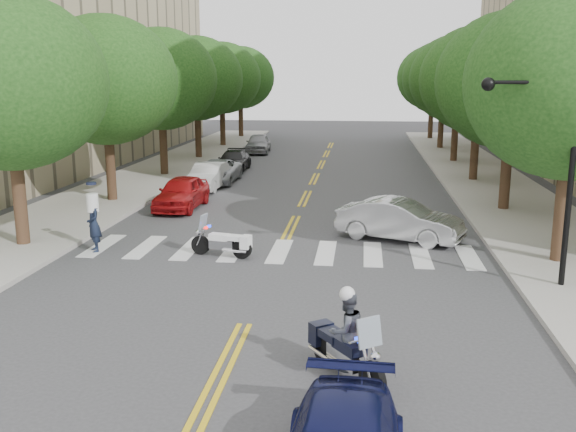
% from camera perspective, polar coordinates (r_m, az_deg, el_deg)
% --- Properties ---
extents(ground, '(140.00, 140.00, 0.00)m').
position_cam_1_polar(ground, '(15.45, -3.87, -9.59)').
color(ground, '#38383A').
rests_on(ground, ground).
extents(sidewalk_left, '(5.00, 60.00, 0.15)m').
position_cam_1_polar(sidewalk_left, '(38.50, -11.90, 3.62)').
color(sidewalk_left, '#9E9991').
rests_on(sidewalk_left, ground).
extents(sidewalk_right, '(5.00, 60.00, 0.15)m').
position_cam_1_polar(sidewalk_right, '(37.16, 17.16, 3.02)').
color(sidewalk_right, '#9E9991').
rests_on(sidewalk_right, ground).
extents(tree_l_0, '(6.40, 6.40, 8.45)m').
position_cam_1_polar(tree_l_0, '(23.13, -23.56, 10.84)').
color(tree_l_0, '#382316').
rests_on(tree_l_0, ground).
extents(tree_l_1, '(6.40, 6.40, 8.45)m').
position_cam_1_polar(tree_l_1, '(30.33, -15.92, 11.52)').
color(tree_l_1, '#382316').
rests_on(tree_l_1, ground).
extents(tree_l_2, '(6.40, 6.40, 8.45)m').
position_cam_1_polar(tree_l_2, '(37.86, -11.25, 11.83)').
color(tree_l_2, '#382316').
rests_on(tree_l_2, ground).
extents(tree_l_3, '(6.40, 6.40, 8.45)m').
position_cam_1_polar(tree_l_3, '(45.55, -8.13, 12.00)').
color(tree_l_3, '#382316').
rests_on(tree_l_3, ground).
extents(tree_l_4, '(6.40, 6.40, 8.45)m').
position_cam_1_polar(tree_l_4, '(53.33, -5.92, 12.10)').
color(tree_l_4, '#382316').
rests_on(tree_l_4, ground).
extents(tree_l_5, '(6.40, 6.40, 8.45)m').
position_cam_1_polar(tree_l_5, '(61.16, -4.27, 12.16)').
color(tree_l_5, '#382316').
rests_on(tree_l_5, ground).
extents(tree_r_0, '(6.40, 6.40, 8.45)m').
position_cam_1_polar(tree_r_0, '(20.99, 24.05, 10.74)').
color(tree_r_0, '#382316').
rests_on(tree_r_0, ground).
extents(tree_r_1, '(6.40, 6.40, 8.45)m').
position_cam_1_polar(tree_r_1, '(28.74, 19.33, 11.28)').
color(tree_r_1, '#382316').
rests_on(tree_r_1, ground).
extents(tree_r_2, '(6.40, 6.40, 8.45)m').
position_cam_1_polar(tree_r_2, '(36.59, 16.62, 11.55)').
color(tree_r_2, '#382316').
rests_on(tree_r_2, ground).
extents(tree_r_3, '(6.40, 6.40, 8.45)m').
position_cam_1_polar(tree_r_3, '(44.50, 14.87, 11.71)').
color(tree_r_3, '#382316').
rests_on(tree_r_3, ground).
extents(tree_r_4, '(6.40, 6.40, 8.45)m').
position_cam_1_polar(tree_r_4, '(52.44, 13.64, 11.82)').
color(tree_r_4, '#382316').
rests_on(tree_r_4, ground).
extents(tree_r_5, '(6.40, 6.40, 8.45)m').
position_cam_1_polar(tree_r_5, '(60.39, 12.74, 11.90)').
color(tree_r_5, '#382316').
rests_on(tree_r_5, ground).
extents(traffic_signal_pole, '(2.82, 0.42, 6.00)m').
position_cam_1_polar(traffic_signal_pole, '(18.40, 22.60, 5.04)').
color(traffic_signal_pole, black).
rests_on(traffic_signal_pole, ground).
extents(motorcycle_police, '(1.56, 1.99, 1.87)m').
position_cam_1_polar(motorcycle_police, '(12.66, 5.07, -10.65)').
color(motorcycle_police, black).
rests_on(motorcycle_police, ground).
extents(motorcycle_parked, '(2.10, 0.81, 1.37)m').
position_cam_1_polar(motorcycle_parked, '(20.86, -5.51, -2.38)').
color(motorcycle_parked, black).
rests_on(motorcycle_parked, ground).
extents(officer_standing, '(0.77, 0.83, 1.90)m').
position_cam_1_polar(officer_standing, '(22.25, -16.88, -0.68)').
color(officer_standing, '#161F33').
rests_on(officer_standing, ground).
extents(convertible, '(4.72, 3.13, 1.47)m').
position_cam_1_polar(convertible, '(23.17, 9.89, -0.35)').
color(convertible, '#B7B7B9').
rests_on(convertible, ground).
extents(parked_car_a, '(1.82, 4.27, 1.44)m').
position_cam_1_polar(parked_car_a, '(28.65, -9.43, 2.06)').
color(parked_car_a, '#B01215').
rests_on(parked_car_a, ground).
extents(parked_car_b, '(1.67, 4.18, 1.35)m').
position_cam_1_polar(parked_car_b, '(33.42, -7.08, 3.53)').
color(parked_car_b, silver).
rests_on(parked_car_b, ground).
extents(parked_car_c, '(2.10, 4.50, 1.25)m').
position_cam_1_polar(parked_car_c, '(35.40, -6.30, 3.95)').
color(parked_car_c, '#9EA1A5').
rests_on(parked_car_c, ground).
extents(parked_car_d, '(1.78, 4.29, 1.24)m').
position_cam_1_polar(parked_car_d, '(39.71, -4.88, 4.89)').
color(parked_car_d, black).
rests_on(parked_car_d, ground).
extents(parked_car_e, '(2.00, 4.37, 1.45)m').
position_cam_1_polar(parked_car_e, '(48.98, -2.67, 6.47)').
color(parked_car_e, '#95969A').
rests_on(parked_car_e, ground).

